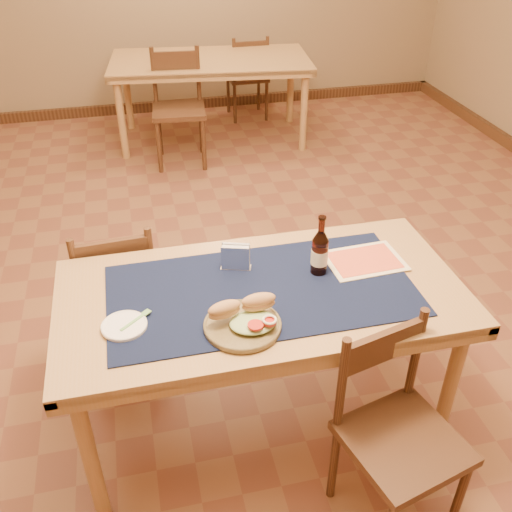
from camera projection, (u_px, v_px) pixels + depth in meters
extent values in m
cube|color=brown|center=(229.00, 313.00, 3.32)|extent=(6.00, 7.00, 0.02)
cylinder|color=#A27B4C|center=(90.00, 457.00, 2.07)|extent=(0.06, 0.06, 0.71)
cylinder|color=#A27B4C|center=(449.00, 389.00, 2.34)|extent=(0.06, 0.06, 0.71)
cylinder|color=#A27B4C|center=(91.00, 340.00, 2.59)|extent=(0.06, 0.06, 0.71)
cylinder|color=#A27B4C|center=(385.00, 296.00, 2.86)|extent=(0.06, 0.06, 0.71)
cube|color=#A27B4C|center=(262.00, 295.00, 2.26)|extent=(1.60, 0.80, 0.04)
cube|color=#0E1334|center=(262.00, 290.00, 2.24)|extent=(1.20, 0.60, 0.01)
cube|color=#4B2E1A|center=(167.00, 106.00, 6.08)|extent=(6.00, 0.06, 0.10)
cylinder|color=#A27B4C|center=(121.00, 120.00, 4.89)|extent=(0.07, 0.07, 0.71)
cylinder|color=#A27B4C|center=(304.00, 112.00, 5.05)|extent=(0.07, 0.07, 0.71)
cylinder|color=#A27B4C|center=(127.00, 93.00, 5.48)|extent=(0.07, 0.07, 0.71)
cylinder|color=#A27B4C|center=(290.00, 87.00, 5.63)|extent=(0.07, 0.07, 0.71)
cube|color=#A27B4C|center=(210.00, 61.00, 5.05)|extent=(1.84, 1.07, 0.04)
cylinder|color=#4B2E1A|center=(151.00, 295.00, 3.10)|extent=(0.03, 0.03, 0.41)
cylinder|color=#4B2E1A|center=(89.00, 307.00, 3.02)|extent=(0.03, 0.03, 0.41)
cylinder|color=#4B2E1A|center=(160.00, 334.00, 2.84)|extent=(0.03, 0.03, 0.41)
cylinder|color=#4B2E1A|center=(93.00, 347.00, 2.76)|extent=(0.03, 0.03, 0.41)
cube|color=#4B2E1A|center=(118.00, 288.00, 2.82)|extent=(0.41, 0.41, 0.04)
cube|color=#4B2E1A|center=(112.00, 253.00, 2.50)|extent=(0.33, 0.05, 0.13)
cylinder|color=#4B2E1A|center=(152.00, 267.00, 2.61)|extent=(0.03, 0.03, 0.42)
cylinder|color=#4B2E1A|center=(78.00, 280.00, 2.53)|extent=(0.03, 0.03, 0.42)
cylinder|color=#4B2E1A|center=(460.00, 495.00, 2.11)|extent=(0.03, 0.03, 0.42)
cylinder|color=#4B2E1A|center=(334.00, 462.00, 2.22)|extent=(0.03, 0.03, 0.42)
cylinder|color=#4B2E1A|center=(401.00, 430.00, 2.35)|extent=(0.03, 0.03, 0.42)
cube|color=#4B2E1A|center=(403.00, 443.00, 2.05)|extent=(0.47, 0.47, 0.04)
cube|color=#4B2E1A|center=(384.00, 346.00, 2.00)|extent=(0.33, 0.11, 0.13)
cylinder|color=#4B2E1A|center=(342.00, 385.00, 1.99)|extent=(0.03, 0.03, 0.43)
cylinder|color=#4B2E1A|center=(416.00, 354.00, 2.12)|extent=(0.03, 0.03, 0.43)
cylinder|color=#4B2E1A|center=(159.00, 146.00, 4.72)|extent=(0.04, 0.04, 0.46)
cylinder|color=#4B2E1A|center=(204.00, 144.00, 4.76)|extent=(0.04, 0.04, 0.46)
cylinder|color=#4B2E1A|center=(159.00, 130.00, 5.03)|extent=(0.04, 0.04, 0.46)
cylinder|color=#4B2E1A|center=(201.00, 128.00, 5.07)|extent=(0.04, 0.04, 0.46)
cube|color=#4B2E1A|center=(179.00, 111.00, 4.76)|extent=(0.47, 0.47, 0.04)
cube|color=#4B2E1A|center=(175.00, 60.00, 4.72)|extent=(0.37, 0.07, 0.14)
cylinder|color=#4B2E1A|center=(154.00, 76.00, 4.77)|extent=(0.04, 0.04, 0.47)
cylinder|color=#4B2E1A|center=(198.00, 74.00, 4.81)|extent=(0.04, 0.04, 0.47)
cylinder|color=#4B2E1A|center=(259.00, 91.00, 6.01)|extent=(0.03, 0.03, 0.41)
cylinder|color=#4B2E1A|center=(228.00, 93.00, 5.95)|extent=(0.03, 0.03, 0.41)
cylinder|color=#4B2E1A|center=(267.00, 101.00, 5.75)|extent=(0.03, 0.03, 0.41)
cylinder|color=#4B2E1A|center=(235.00, 103.00, 5.68)|extent=(0.03, 0.03, 0.41)
cube|color=#4B2E1A|center=(247.00, 77.00, 5.73)|extent=(0.39, 0.39, 0.04)
cube|color=#4B2E1A|center=(251.00, 48.00, 5.42)|extent=(0.33, 0.03, 0.13)
cylinder|color=#4B2E1A|center=(267.00, 59.00, 5.51)|extent=(0.03, 0.03, 0.42)
cylinder|color=#4B2E1A|center=(234.00, 61.00, 5.44)|extent=(0.03, 0.03, 0.42)
cylinder|color=brown|center=(243.00, 325.00, 2.05)|extent=(0.28, 0.28, 0.02)
torus|color=brown|center=(242.00, 324.00, 2.05)|extent=(0.28, 0.28, 0.01)
ellipsoid|color=#A0BE82|center=(253.00, 322.00, 2.03)|extent=(0.17, 0.14, 0.03)
ellipsoid|color=tan|center=(224.00, 310.00, 2.03)|extent=(0.13, 0.08, 0.07)
ellipsoid|color=tan|center=(259.00, 302.00, 2.06)|extent=(0.13, 0.06, 0.07)
cylinder|color=red|center=(255.00, 325.00, 1.99)|extent=(0.06, 0.06, 0.01)
cylinder|color=red|center=(269.00, 322.00, 2.01)|extent=(0.05, 0.05, 0.01)
torus|color=white|center=(270.00, 320.00, 2.00)|extent=(0.05, 0.05, 0.01)
cylinder|color=white|center=(124.00, 326.00, 2.06)|extent=(0.17, 0.17, 0.01)
torus|color=white|center=(124.00, 325.00, 2.05)|extent=(0.17, 0.17, 0.01)
cube|color=#72BB67|center=(132.00, 322.00, 2.06)|extent=(0.09, 0.08, 0.00)
cube|color=#72BB67|center=(146.00, 312.00, 2.11)|extent=(0.04, 0.04, 0.00)
cylinder|color=#41170B|center=(319.00, 256.00, 2.30)|extent=(0.07, 0.07, 0.15)
cone|color=#41170B|center=(321.00, 236.00, 2.25)|extent=(0.07, 0.07, 0.04)
cylinder|color=#41170B|center=(322.00, 225.00, 2.22)|extent=(0.03, 0.03, 0.06)
cylinder|color=#41170B|center=(322.00, 218.00, 2.20)|extent=(0.03, 0.03, 0.01)
cylinder|color=#FFF5CB|center=(319.00, 256.00, 2.30)|extent=(0.07, 0.07, 0.07)
cube|color=silver|center=(236.00, 267.00, 2.37)|extent=(0.13, 0.08, 0.00)
cube|color=silver|center=(235.00, 259.00, 2.32)|extent=(0.11, 0.04, 0.11)
cube|color=silver|center=(236.00, 254.00, 2.35)|extent=(0.11, 0.04, 0.11)
cube|color=silver|center=(236.00, 257.00, 2.34)|extent=(0.12, 0.06, 0.10)
cube|color=#427CD4|center=(235.00, 257.00, 2.32)|extent=(0.08, 0.03, 0.04)
cube|color=#F4E5B8|center=(364.00, 261.00, 2.41)|extent=(0.33, 0.25, 0.00)
cube|color=#DD5839|center=(364.00, 260.00, 2.40)|extent=(0.29, 0.21, 0.00)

